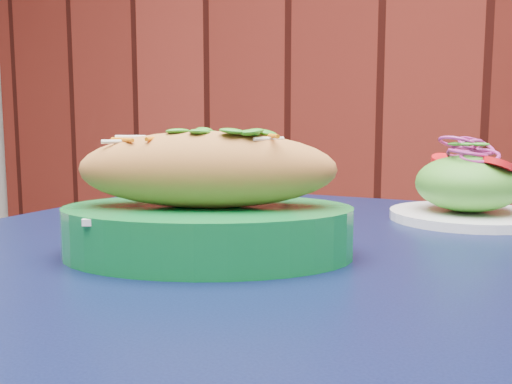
% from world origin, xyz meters
% --- Properties ---
extents(cafe_table, '(0.82, 0.82, 0.75)m').
position_xyz_m(cafe_table, '(-0.14, 1.23, 0.66)').
color(cafe_table, black).
rests_on(cafe_table, ground).
extents(banh_mi_basket, '(0.34, 0.28, 0.13)m').
position_xyz_m(banh_mi_basket, '(-0.17, 1.15, 0.80)').
color(banh_mi_basket, '#0C6F2D').
rests_on(banh_mi_basket, cafe_table).
extents(salad_plate, '(0.20, 0.20, 0.11)m').
position_xyz_m(salad_plate, '(0.05, 1.47, 0.79)').
color(salad_plate, white).
rests_on(salad_plate, cafe_table).
extents(water_glass, '(0.07, 0.07, 0.11)m').
position_xyz_m(water_glass, '(-0.33, 1.46, 0.80)').
color(water_glass, silver).
rests_on(water_glass, cafe_table).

